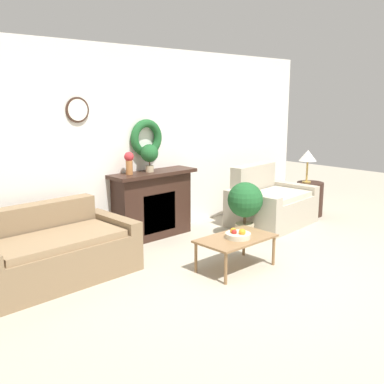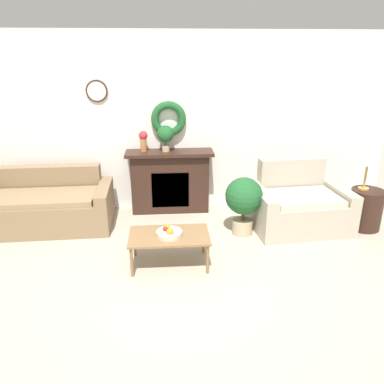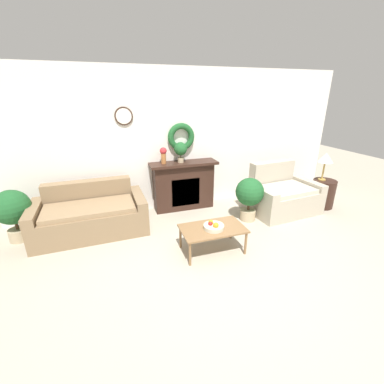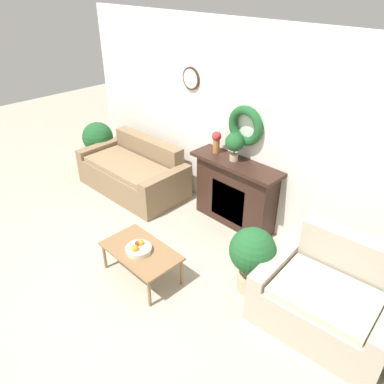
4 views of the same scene
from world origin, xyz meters
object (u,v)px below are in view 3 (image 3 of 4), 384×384
fireplace (183,185)px  table_lamp (326,158)px  couch_left (91,215)px  side_table_by_loveseat (323,194)px  vase_on_mantel_left (163,154)px  potted_plant_on_mantel (181,150)px  loveseat_right (281,195)px  potted_plant_floor_by_loveseat (249,194)px  coffee_table (213,230)px  fruit_bowl (214,226)px  potted_plant_floor_by_couch (12,210)px

fireplace → table_lamp: (2.71, -0.81, 0.53)m
couch_left → table_lamp: (4.48, -0.38, 0.72)m
side_table_by_loveseat → fireplace: bearing=162.8°
couch_left → vase_on_mantel_left: vase_on_mantel_left is taller
side_table_by_loveseat → potted_plant_on_mantel: size_ratio=1.47×
side_table_by_loveseat → couch_left: bearing=174.7°
couch_left → loveseat_right: 3.60m
loveseat_right → potted_plant_floor_by_loveseat: loveseat_right is taller
potted_plant_floor_by_loveseat → vase_on_mantel_left: bearing=146.4°
side_table_by_loveseat → coffee_table: bearing=-164.4°
loveseat_right → potted_plant_floor_by_loveseat: 0.88m
side_table_by_loveseat → potted_plant_floor_by_loveseat: potted_plant_floor_by_loveseat is taller
fireplace → potted_plant_floor_by_loveseat: fireplace is taller
couch_left → side_table_by_loveseat: 4.56m
couch_left → side_table_by_loveseat: bearing=-7.0°
fruit_bowl → vase_on_mantel_left: 1.86m
potted_plant_floor_by_couch → potted_plant_floor_by_loveseat: bearing=-7.9°
side_table_by_loveseat → table_lamp: 0.74m
table_lamp → potted_plant_floor_by_loveseat: 1.80m
potted_plant_floor_by_couch → coffee_table: bearing=-24.1°
fruit_bowl → potted_plant_on_mantel: 1.84m
side_table_by_loveseat → potted_plant_on_mantel: bearing=163.4°
potted_plant_on_mantel → table_lamp: bearing=-16.1°
potted_plant_floor_by_loveseat → loveseat_right: bearing=12.5°
vase_on_mantel_left → potted_plant_on_mantel: (0.33, -0.02, 0.07)m
vase_on_mantel_left → potted_plant_floor_by_couch: 2.61m
vase_on_mantel_left → potted_plant_floor_by_loveseat: (1.37, -0.91, -0.65)m
couch_left → fruit_bowl: size_ratio=6.10×
fruit_bowl → vase_on_mantel_left: size_ratio=0.97×
side_table_by_loveseat → loveseat_right: bearing=171.8°
coffee_table → table_lamp: table_lamp is taller
fruit_bowl → potted_plant_floor_by_loveseat: (1.03, 0.76, 0.08)m
coffee_table → potted_plant_floor_by_couch: 3.12m
potted_plant_floor_by_couch → vase_on_mantel_left: bearing=8.5°
couch_left → side_table_by_loveseat: (4.54, -0.42, -0.01)m
side_table_by_loveseat → potted_plant_floor_by_loveseat: bearing=-178.4°
coffee_table → fruit_bowl: (-0.00, -0.03, 0.08)m
couch_left → loveseat_right: bearing=-6.2°
fireplace → potted_plant_floor_by_couch: bearing=-172.7°
table_lamp → potted_plant_floor_by_couch: table_lamp is taller
potted_plant_floor_by_couch → potted_plant_floor_by_loveseat: 3.91m
table_lamp → vase_on_mantel_left: bearing=165.2°
fruit_bowl → coffee_table: bearing=87.9°
fireplace → couch_left: size_ratio=0.73×
potted_plant_floor_by_loveseat → fireplace: bearing=137.4°
fireplace → couch_left: fireplace is taller
loveseat_right → table_lamp: (0.89, -0.09, 0.70)m
loveseat_right → table_lamp: bearing=-10.6°
fireplace → couch_left: (-1.77, -0.43, -0.19)m
fireplace → potted_plant_floor_by_loveseat: 1.34m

